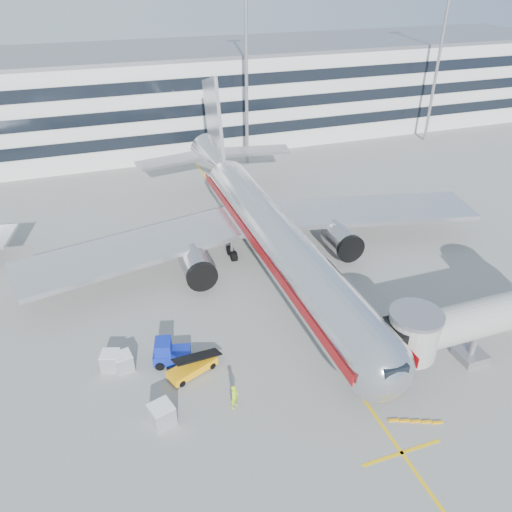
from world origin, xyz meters
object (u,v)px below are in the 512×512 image
object	(u,v)px
cargo_container_left	(111,360)
cargo_container_front	(162,415)
belt_loader	(192,367)
ramp_worker	(234,397)
cargo_container_right	(123,362)
baggage_tug	(169,353)
main_jet	(267,228)

from	to	relation	value
cargo_container_left	cargo_container_front	size ratio (longest dim) A/B	0.92
belt_loader	ramp_worker	bearing A→B (deg)	-64.91
belt_loader	cargo_container_left	world-z (taller)	belt_loader
cargo_container_right	baggage_tug	bearing A→B (deg)	-7.33
cargo_container_right	cargo_container_front	size ratio (longest dim) A/B	0.82
baggage_tug	ramp_worker	world-z (taller)	baggage_tug
main_jet	baggage_tug	distance (m)	17.82
main_jet	baggage_tug	size ratio (longest dim) A/B	15.49
baggage_tug	cargo_container_right	bearing A→B (deg)	172.67
cargo_container_left	cargo_container_front	bearing A→B (deg)	-67.69
belt_loader	ramp_worker	xyz separation A→B (m)	(2.10, -4.49, 0.45)
baggage_tug	cargo_container_front	size ratio (longest dim) A/B	1.70
belt_loader	baggage_tug	distance (m)	2.34
baggage_tug	cargo_container_right	distance (m)	3.67
main_jet	baggage_tug	xyz separation A→B (m)	(-12.85, -11.91, -3.27)
main_jet	cargo_container_front	world-z (taller)	main_jet
cargo_container_left	cargo_container_right	size ratio (longest dim) A/B	1.13
main_jet	ramp_worker	bearing A→B (deg)	-117.10
main_jet	cargo_container_left	size ratio (longest dim) A/B	28.57
cargo_container_front	ramp_worker	bearing A→B (deg)	-3.16
main_jet	baggage_tug	world-z (taller)	main_jet
cargo_container_left	cargo_container_right	world-z (taller)	cargo_container_left
cargo_container_front	main_jet	bearing A→B (deg)	50.87
cargo_container_front	cargo_container_right	bearing A→B (deg)	106.55
cargo_container_right	ramp_worker	world-z (taller)	ramp_worker
main_jet	cargo_container_right	world-z (taller)	main_jet
cargo_container_right	ramp_worker	distance (m)	9.85
baggage_tug	cargo_container_right	world-z (taller)	baggage_tug
cargo_container_front	belt_loader	bearing A→B (deg)	53.06
main_jet	ramp_worker	xyz separation A→B (m)	(-9.31, -18.19, -3.21)
baggage_tug	cargo_container_left	distance (m)	4.66
cargo_container_right	cargo_container_front	bearing A→B (deg)	-73.45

